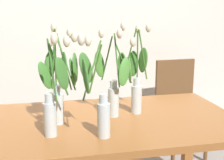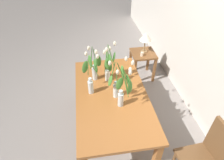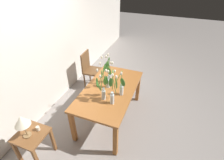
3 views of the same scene
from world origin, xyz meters
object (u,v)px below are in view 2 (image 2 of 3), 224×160
(tulip_vase_3, at_px, (91,80))
(side_table, at_px, (143,58))
(tulip_vase_4, at_px, (124,92))
(dining_chair, at_px, (208,157))
(tulip_vase_2, at_px, (109,67))
(pillar_candle, at_px, (142,54))
(tulip_vase_0, at_px, (117,84))
(dining_table, at_px, (112,99))
(tulip_vase_1, at_px, (94,69))
(table_lamp, at_px, (146,37))

(tulip_vase_3, bearing_deg, side_table, 137.44)
(tulip_vase_4, height_order, side_table, tulip_vase_4)
(dining_chair, bearing_deg, tulip_vase_2, -142.78)
(dining_chair, bearing_deg, side_table, -177.43)
(side_table, height_order, pillar_candle, pillar_candle)
(tulip_vase_0, xyz_separation_m, tulip_vase_3, (-0.16, -0.30, -0.01))
(dining_chair, relative_size, side_table, 1.69)
(tulip_vase_2, bearing_deg, side_table, 140.21)
(dining_chair, distance_m, pillar_candle, 2.01)
(tulip_vase_4, bearing_deg, tulip_vase_0, -157.09)
(tulip_vase_2, bearing_deg, pillar_candle, 139.22)
(tulip_vase_3, bearing_deg, dining_table, 67.39)
(tulip_vase_0, relative_size, dining_chair, 0.59)
(tulip_vase_0, height_order, side_table, tulip_vase_0)
(tulip_vase_1, relative_size, tulip_vase_3, 1.00)
(tulip_vase_1, relative_size, tulip_vase_4, 0.94)
(dining_table, height_order, tulip_vase_2, tulip_vase_2)
(dining_chair, bearing_deg, dining_table, -134.74)
(dining_chair, bearing_deg, tulip_vase_1, -138.30)
(tulip_vase_1, relative_size, tulip_vase_2, 0.93)
(tulip_vase_2, relative_size, tulip_vase_3, 1.08)
(tulip_vase_0, distance_m, dining_chair, 1.24)
(dining_table, relative_size, tulip_vase_3, 2.97)
(dining_table, bearing_deg, tulip_vase_2, 179.31)
(tulip_vase_0, xyz_separation_m, table_lamp, (-1.32, 0.76, -0.09))
(pillar_candle, bearing_deg, tulip_vase_0, -29.88)
(table_lamp, bearing_deg, dining_chair, 1.99)
(dining_table, relative_size, tulip_vase_4, 2.76)
(table_lamp, height_order, pillar_candle, table_lamp)
(tulip_vase_4, height_order, table_lamp, tulip_vase_4)
(tulip_vase_1, distance_m, table_lamp, 1.37)
(tulip_vase_2, distance_m, pillar_candle, 1.18)
(table_lamp, xyz_separation_m, pillar_candle, (0.14, -0.08, -0.27))
(tulip_vase_3, height_order, dining_chair, tulip_vase_3)
(tulip_vase_0, relative_size, table_lamp, 1.38)
(tulip_vase_0, height_order, tulip_vase_1, tulip_vase_0)
(tulip_vase_0, xyz_separation_m, side_table, (-1.28, 0.74, -0.51))
(dining_table, distance_m, tulip_vase_3, 0.38)
(dining_table, height_order, table_lamp, table_lamp)
(tulip_vase_2, distance_m, side_table, 1.34)
(dining_table, height_order, side_table, dining_table)
(tulip_vase_0, bearing_deg, pillar_candle, 150.12)
(tulip_vase_3, height_order, table_lamp, tulip_vase_3)
(tulip_vase_0, distance_m, tulip_vase_4, 0.16)
(tulip_vase_0, bearing_deg, tulip_vase_2, -171.90)
(tulip_vase_0, xyz_separation_m, pillar_candle, (-1.18, 0.68, -0.35))
(dining_table, bearing_deg, table_lamp, 147.34)
(tulip_vase_1, xyz_separation_m, side_table, (-0.91, 0.97, -0.50))
(dining_table, distance_m, tulip_vase_1, 0.46)
(tulip_vase_2, bearing_deg, tulip_vase_3, -53.73)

